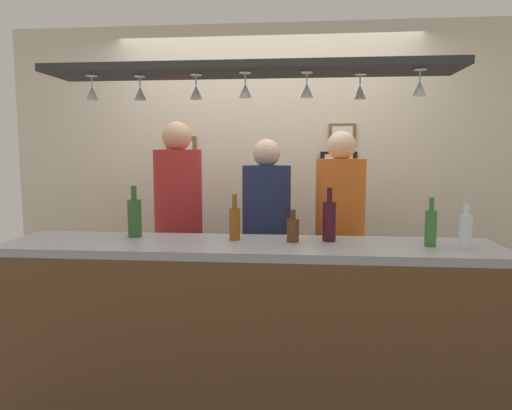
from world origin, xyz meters
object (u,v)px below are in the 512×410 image
(bottle_soda_clear, at_px, (465,230))
(picture_frame_lower_pair, at_px, (339,163))
(picture_frame_upper_small, at_px, (342,135))
(person_left_red_shirt, at_px, (179,219))
(person_middle_navy_shirt, at_px, (266,232))
(bottle_beer_amber_tall, at_px, (235,222))
(person_right_orange_shirt, at_px, (340,228))
(bottle_beer_green_import, at_px, (431,227))
(bottle_champagne_green, at_px, (134,217))
(bottle_wine_dark_red, at_px, (329,220))
(picture_frame_caricature, at_px, (181,156))
(bottle_beer_brown_stubby, at_px, (293,229))

(bottle_soda_clear, bearing_deg, picture_frame_lower_pair, 110.86)
(picture_frame_upper_small, bearing_deg, person_left_red_shirt, -151.25)
(picture_frame_lower_pair, bearing_deg, person_middle_navy_shirt, -129.64)
(bottle_beer_amber_tall, bearing_deg, person_right_orange_shirt, 45.73)
(person_middle_navy_shirt, distance_m, bottle_beer_green_import, 1.19)
(bottle_beer_green_import, xyz_separation_m, bottle_soda_clear, (0.17, -0.02, -0.01))
(person_right_orange_shirt, height_order, bottle_champagne_green, person_right_orange_shirt)
(person_left_red_shirt, relative_size, bottle_beer_amber_tall, 6.77)
(bottle_beer_amber_tall, xyz_separation_m, bottle_wine_dark_red, (0.53, 0.01, 0.02))
(bottle_soda_clear, xyz_separation_m, picture_frame_caricature, (-1.87, 1.42, 0.37))
(person_right_orange_shirt, bearing_deg, picture_frame_caricature, 152.79)
(person_right_orange_shirt, xyz_separation_m, bottle_beer_brown_stubby, (-0.32, -0.69, 0.10))
(bottle_beer_brown_stubby, relative_size, picture_frame_lower_pair, 0.60)
(person_left_red_shirt, xyz_separation_m, bottle_wine_dark_red, (1.03, -0.65, 0.10))
(bottle_wine_dark_red, bearing_deg, bottle_soda_clear, -9.05)
(person_left_red_shirt, bearing_deg, bottle_beer_brown_stubby, -39.61)
(bottle_champagne_green, height_order, picture_frame_lower_pair, picture_frame_lower_pair)
(picture_frame_lower_pair, distance_m, picture_frame_upper_small, 0.23)
(person_left_red_shirt, distance_m, bottle_champagne_green, 0.63)
(person_middle_navy_shirt, distance_m, bottle_wine_dark_red, 0.78)
(bottle_champagne_green, xyz_separation_m, picture_frame_lower_pair, (1.28, 1.28, 0.29))
(picture_frame_upper_small, bearing_deg, bottle_champagne_green, -135.60)
(person_right_orange_shirt, bearing_deg, person_middle_navy_shirt, 180.00)
(bottle_wine_dark_red, bearing_deg, person_right_orange_shirt, 79.85)
(bottle_beer_amber_tall, relative_size, bottle_beer_brown_stubby, 1.44)
(bottle_beer_brown_stubby, bearing_deg, bottle_beer_green_import, -4.39)
(person_right_orange_shirt, height_order, bottle_beer_brown_stubby, person_right_orange_shirt)
(bottle_champagne_green, bearing_deg, picture_frame_lower_pair, 44.97)
(person_middle_navy_shirt, height_order, person_right_orange_shirt, person_right_orange_shirt)
(bottle_wine_dark_red, bearing_deg, person_middle_navy_shirt, 121.55)
(bottle_soda_clear, xyz_separation_m, picture_frame_upper_small, (-0.52, 1.42, 0.55))
(person_left_red_shirt, relative_size, picture_frame_lower_pair, 5.87)
(person_left_red_shirt, distance_m, bottle_beer_amber_tall, 0.83)
(person_left_red_shirt, xyz_separation_m, person_middle_navy_shirt, (0.63, 0.00, -0.08))
(picture_frame_caricature, height_order, picture_frame_upper_small, picture_frame_upper_small)
(bottle_champagne_green, height_order, picture_frame_caricature, picture_frame_caricature)
(bottle_wine_dark_red, bearing_deg, bottle_beer_green_import, -10.34)
(bottle_beer_brown_stubby, distance_m, bottle_wine_dark_red, 0.21)
(bottle_soda_clear, relative_size, bottle_wine_dark_red, 0.77)
(bottle_beer_brown_stubby, distance_m, picture_frame_upper_small, 1.51)
(person_left_red_shirt, relative_size, bottle_beer_brown_stubby, 9.78)
(bottle_beer_brown_stubby, distance_m, bottle_champagne_green, 0.93)
(bottle_champagne_green, bearing_deg, bottle_beer_amber_tall, -4.32)
(bottle_beer_amber_tall, distance_m, bottle_beer_green_import, 1.06)
(person_left_red_shirt, bearing_deg, bottle_champagne_green, -99.02)
(person_left_red_shirt, bearing_deg, bottle_wine_dark_red, -32.12)
(bottle_beer_green_import, bearing_deg, bottle_wine_dark_red, 169.66)
(person_middle_navy_shirt, height_order, picture_frame_upper_small, picture_frame_upper_small)
(bottle_beer_green_import, relative_size, bottle_wine_dark_red, 0.87)
(bottle_beer_green_import, height_order, bottle_soda_clear, bottle_beer_green_import)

